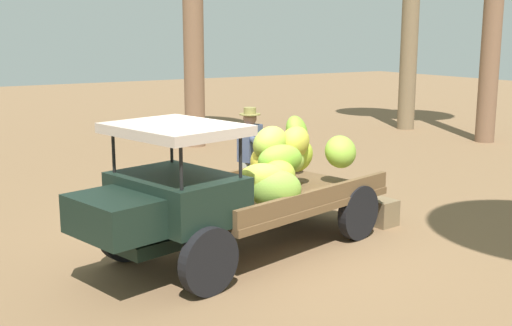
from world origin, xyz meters
The scene contains 5 objects.
ground_plane centered at (0.00, 0.00, 0.00)m, with size 60.00×60.00×0.00m, color brown.
truck centered at (0.17, 0.10, 0.91)m, with size 4.65×2.56×1.83m.
farmer centered at (-1.15, -1.65, 0.97)m, with size 0.56×0.53×1.70m.
wooden_crate centered at (-2.39, 0.09, 0.20)m, with size 0.50×0.37×0.40m, color #7B6446.
loose_banana_bunch centered at (0.43, -1.71, 0.19)m, with size 0.48×0.38×0.37m, color #8FAA2C.
Camera 1 is at (4.25, 7.18, 2.89)m, focal length 45.38 mm.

